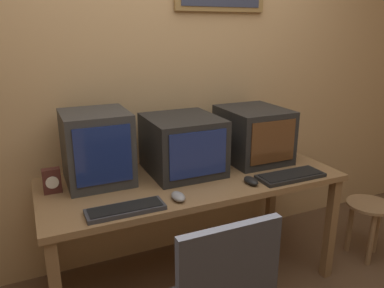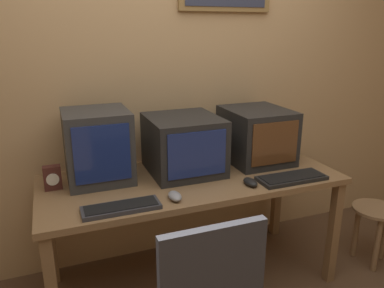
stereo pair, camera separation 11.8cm
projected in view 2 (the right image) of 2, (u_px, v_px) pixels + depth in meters
wall_back at (167, 74)px, 2.53m from camera, size 8.00×0.08×2.60m
desk at (192, 188)px, 2.29m from camera, size 1.79×0.74×0.74m
monitor_left at (98, 146)px, 2.17m from camera, size 0.37×0.38×0.42m
monitor_center at (183, 144)px, 2.32m from camera, size 0.43×0.47×0.35m
monitor_right at (256, 135)px, 2.51m from camera, size 0.39×0.46×0.35m
keyboard_main at (121, 207)px, 1.85m from camera, size 0.39×0.13×0.03m
keyboard_side at (292, 178)px, 2.22m from camera, size 0.42×0.16×0.03m
mouse_near_keyboard at (175, 196)px, 1.96m from camera, size 0.07×0.11×0.04m
mouse_far_corner at (250, 182)px, 2.14m from camera, size 0.07×0.12×0.04m
desk_clock at (53, 178)px, 2.08m from camera, size 0.09×0.06×0.14m
side_stool at (375, 221)px, 2.60m from camera, size 0.32×0.32×0.42m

